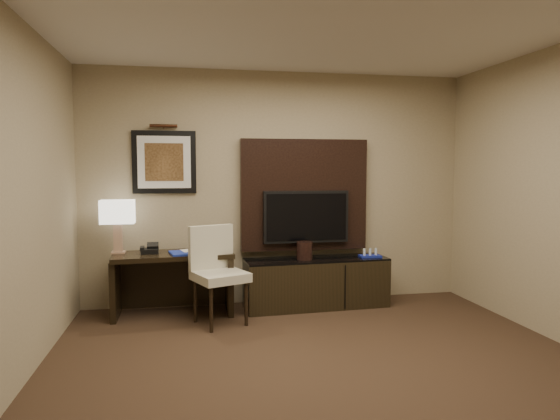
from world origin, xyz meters
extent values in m
cube|color=#312016|center=(0.00, 0.00, -0.01)|extent=(4.50, 5.00, 0.01)
cube|color=gray|center=(0.00, 2.50, 1.35)|extent=(4.50, 0.01, 2.70)
cube|color=black|center=(-1.21, 2.15, 0.34)|extent=(1.30, 0.63, 0.68)
cube|color=black|center=(0.38, 2.15, 0.28)|extent=(1.65, 0.53, 0.56)
cube|color=black|center=(0.30, 2.44, 1.27)|extent=(1.50, 0.12, 1.30)
cube|color=black|center=(0.30, 2.34, 1.02)|extent=(1.00, 0.08, 0.60)
cube|color=black|center=(-1.30, 2.48, 1.65)|extent=(0.70, 0.04, 0.70)
cylinder|color=#3C2013|center=(-1.30, 2.44, 2.05)|extent=(0.04, 0.04, 0.30)
cube|color=#172C9B|center=(-1.13, 2.06, 0.69)|extent=(0.28, 0.34, 0.02)
imported|color=#ADA588|center=(-1.12, 2.13, 0.78)|extent=(0.15, 0.06, 0.21)
cylinder|color=silver|center=(-0.83, 2.23, 0.76)|extent=(0.07, 0.07, 0.18)
cylinder|color=black|center=(0.23, 2.11, 0.66)|extent=(0.19, 0.19, 0.20)
camera|label=1|loc=(-1.06, -3.27, 1.59)|focal=32.00mm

